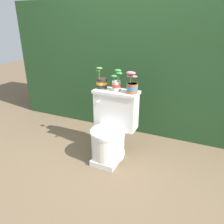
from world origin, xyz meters
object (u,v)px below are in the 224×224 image
potted_plant_left (102,82)px  potted_plant_midleft (117,83)px  potted_plant_middle (132,85)px  toilet (112,128)px

potted_plant_left → potted_plant_midleft: potted_plant_left is taller
potted_plant_left → potted_plant_middle: potted_plant_left is taller
potted_plant_midleft → potted_plant_middle: potted_plant_midleft is taller
toilet → potted_plant_middle: 0.52m
toilet → potted_plant_middle: size_ratio=3.31×
potted_plant_left → potted_plant_middle: size_ratio=1.05×
potted_plant_midleft → potted_plant_middle: size_ratio=1.02×
toilet → potted_plant_left: size_ratio=3.14×
toilet → potted_plant_midleft: potted_plant_midleft is taller
potted_plant_left → toilet: bearing=-37.1°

